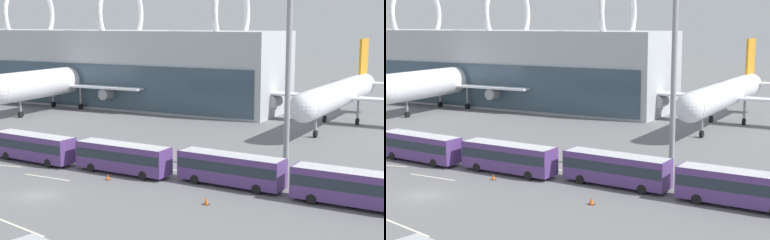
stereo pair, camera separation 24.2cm
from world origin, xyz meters
TOP-DOWN VIEW (x-y plane):
  - ground_plane at (0.00, 0.00)m, footprint 440.00×440.00m
  - terminal_building at (-54.35, 58.35)m, footprint 116.69×18.23m
  - airliner_at_gate_near at (-36.19, 47.24)m, footprint 34.90×39.20m
  - airliner_at_gate_far at (16.04, 54.97)m, footprint 43.01×41.31m
  - shuttle_bus_1 at (-10.20, 10.68)m, footprint 11.61×3.58m
  - shuttle_bus_2 at (2.55, 10.97)m, footprint 11.55×3.22m
  - shuttle_bus_3 at (15.30, 11.81)m, footprint 11.60×3.48m
  - shuttle_bus_4 at (28.06, 10.73)m, footprint 11.55×3.21m
  - floodlight_mast at (18.22, 20.71)m, footprint 2.55×2.55m
  - lane_stripe_0 at (3.70, 15.87)m, footprint 8.64×2.54m
  - lane_stripe_2 at (-3.93, 5.71)m, footprint 6.23×0.34m
  - lane_stripe_4 at (3.74, -7.30)m, footprint 9.00×2.34m
  - traffic_cone_1 at (2.61, 7.95)m, footprint 0.48×0.48m
  - traffic_cone_2 at (15.82, 5.11)m, footprint 0.59×0.59m

SIDE VIEW (x-z plane):
  - ground_plane at x=0.00m, z-range 0.00..0.00m
  - lane_stripe_0 at x=3.70m, z-range 0.00..0.01m
  - lane_stripe_2 at x=-3.93m, z-range 0.00..0.01m
  - lane_stripe_4 at x=3.74m, z-range 0.00..0.01m
  - traffic_cone_1 at x=2.61m, z-range -0.01..0.62m
  - traffic_cone_2 at x=15.82m, z-range -0.01..0.73m
  - shuttle_bus_1 at x=-10.20m, z-range 0.29..3.65m
  - shuttle_bus_2 at x=2.55m, z-range 0.29..3.65m
  - shuttle_bus_3 at x=15.30m, z-range 0.29..3.65m
  - shuttle_bus_4 at x=28.06m, z-range 0.29..3.65m
  - airliner_at_gate_far at x=16.04m, z-range -1.80..11.98m
  - airliner_at_gate_near at x=-36.19m, z-range -1.39..12.37m
  - terminal_building at x=-54.35m, z-range -5.18..21.19m
  - floodlight_mast at x=18.22m, z-range 3.55..33.45m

